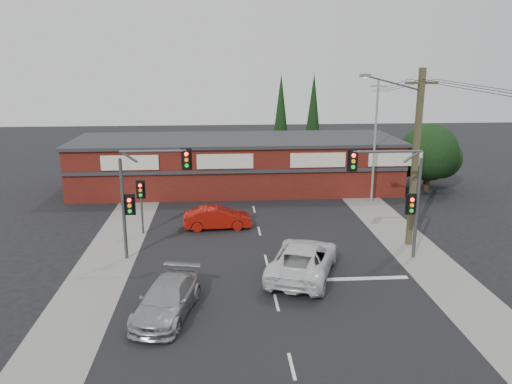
{
  "coord_description": "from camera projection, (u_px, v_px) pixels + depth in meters",
  "views": [
    {
      "loc": [
        -2.36,
        -23.6,
        10.33
      ],
      "look_at": [
        -0.42,
        3.0,
        3.32
      ],
      "focal_mm": 35.0,
      "sensor_mm": 36.0,
      "label": 1
    }
  ],
  "objects": [
    {
      "name": "utility_pole",
      "position": [
        414.0,
        153.0,
        27.66
      ],
      "size": [
        4.38,
        0.59,
        10.0
      ],
      "color": "#4D472B",
      "rests_on": "ground"
    },
    {
      "name": "tree_cluster",
      "position": [
        429.0,
        155.0,
        40.75
      ],
      "size": [
        5.9,
        5.1,
        5.5
      ],
      "color": "#2D2116",
      "rests_on": "ground"
    },
    {
      "name": "stop_line",
      "position": [
        343.0,
        279.0,
        24.36
      ],
      "size": [
        6.5,
        0.35,
        0.01
      ],
      "primitive_type": "cube",
      "color": "silver",
      "rests_on": "ground"
    },
    {
      "name": "lane_dashes",
      "position": [
        256.0,
        219.0,
        33.54
      ],
      "size": [
        0.12,
        54.16,
        0.01
      ],
      "color": "silver",
      "rests_on": "ground"
    },
    {
      "name": "shop_building",
      "position": [
        237.0,
        163.0,
        41.33
      ],
      "size": [
        27.3,
        8.4,
        4.22
      ],
      "color": "#4E140F",
      "rests_on": "ground"
    },
    {
      "name": "conifer_far",
      "position": [
        313.0,
        111.0,
        49.74
      ],
      "size": [
        1.8,
        1.8,
        9.25
      ],
      "color": "#2D2116",
      "rests_on": "ground"
    },
    {
      "name": "verge_right",
      "position": [
        397.0,
        233.0,
        30.98
      ],
      "size": [
        3.0,
        70.0,
        0.02
      ],
      "primitive_type": "cube",
      "color": "gray",
      "rests_on": "ground"
    },
    {
      "name": "power_lines",
      "position": [
        471.0,
        92.0,
        21.48
      ],
      "size": [
        2.01,
        29.0,
        1.22
      ],
      "color": "black",
      "rests_on": "ground"
    },
    {
      "name": "red_sedan",
      "position": [
        217.0,
        218.0,
        31.65
      ],
      "size": [
        4.34,
        1.73,
        1.41
      ],
      "primitive_type": "imported",
      "rotation": [
        0.0,
        0.0,
        1.63
      ],
      "color": "#9B1209",
      "rests_on": "ground"
    },
    {
      "name": "steel_pole",
      "position": [
        375.0,
        140.0,
        36.57
      ],
      "size": [
        1.2,
        0.16,
        9.0
      ],
      "color": "gray",
      "rests_on": "ground"
    },
    {
      "name": "silver_suv",
      "position": [
        167.0,
        299.0,
        20.79
      ],
      "size": [
        3.02,
        5.23,
        1.43
      ],
      "primitive_type": "imported",
      "rotation": [
        0.0,
        0.0,
        -0.22
      ],
      "color": "#A2A5A8",
      "rests_on": "ground"
    },
    {
      "name": "road_strip",
      "position": [
        260.0,
        236.0,
        30.38
      ],
      "size": [
        14.0,
        70.0,
        0.01
      ],
      "primitive_type": "cube",
      "color": "black",
      "rests_on": "ground"
    },
    {
      "name": "conifer_near",
      "position": [
        281.0,
        114.0,
        47.56
      ],
      "size": [
        1.8,
        1.8,
        9.25
      ],
      "color": "#2D2116",
      "rests_on": "ground"
    },
    {
      "name": "ground",
      "position": [
        268.0,
        269.0,
        25.56
      ],
      "size": [
        120.0,
        120.0,
        0.0
      ],
      "primitive_type": "plane",
      "color": "black",
      "rests_on": "ground"
    },
    {
      "name": "white_suv",
      "position": [
        303.0,
        259.0,
        24.66
      ],
      "size": [
        4.71,
        6.67,
        1.69
      ],
      "primitive_type": "imported",
      "rotation": [
        0.0,
        0.0,
        2.79
      ],
      "color": "silver",
      "rests_on": "ground"
    },
    {
      "name": "verge_left",
      "position": [
        119.0,
        239.0,
        29.78
      ],
      "size": [
        3.0,
        70.0,
        0.02
      ],
      "primitive_type": "cube",
      "color": "gray",
      "rests_on": "ground"
    },
    {
      "name": "pedestal_signal",
      "position": [
        141.0,
        196.0,
        30.23
      ],
      "size": [
        0.55,
        0.27,
        3.38
      ],
      "color": "#47494C",
      "rests_on": "ground"
    },
    {
      "name": "traffic_mast_left",
      "position": [
        143.0,
        188.0,
        26.04
      ],
      "size": [
        3.77,
        0.27,
        5.97
      ],
      "color": "#47494C",
      "rests_on": "ground"
    },
    {
      "name": "traffic_mast_right",
      "position": [
        398.0,
        187.0,
        26.01
      ],
      "size": [
        3.96,
        0.27,
        5.97
      ],
      "color": "#47494C",
      "rests_on": "ground"
    }
  ]
}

